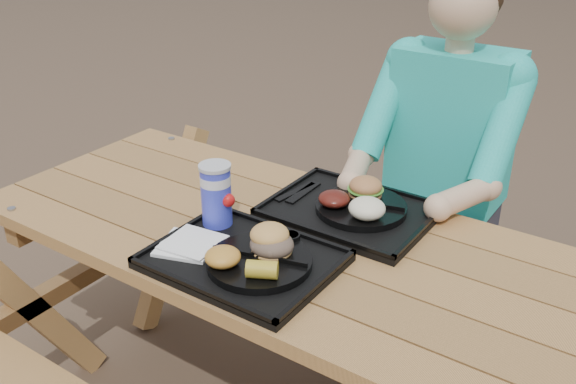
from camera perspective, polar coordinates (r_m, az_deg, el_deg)
The scene contains 17 objects.
picnic_table at distance 1.96m, azimuth 0.00°, elevation -13.32°, with size 1.80×1.49×0.75m, color #999999, non-canonical shape.
tray_near at distance 1.62m, azimuth -4.01°, elevation -6.11°, with size 0.45×0.35×0.02m, color black.
tray_far at distance 1.85m, azimuth 5.52°, elevation -1.80°, with size 0.45×0.35×0.02m, color black.
plate_near at distance 1.58m, azimuth -2.56°, elevation -6.20°, with size 0.26×0.26×0.02m, color black.
plate_far at distance 1.83m, azimuth 6.52°, elevation -1.38°, with size 0.26×0.26×0.02m, color black.
napkin_stack at distance 1.67m, azimuth -8.92°, elevation -4.58°, with size 0.14×0.14×0.02m, color white.
soda_cup at distance 1.73m, azimuth -6.39°, elevation -0.38°, with size 0.08×0.08×0.17m, color #1C27D5.
condiment_bbq at distance 1.70m, azimuth -1.48°, elevation -3.43°, with size 0.04×0.04×0.03m, color black.
condiment_mustard at distance 1.66m, azimuth 0.22°, elevation -4.22°, with size 0.05×0.05×0.03m, color gold.
sandwich at distance 1.57m, azimuth -1.46°, elevation -3.69°, with size 0.10×0.10×0.11m, color #E0A04F, non-canonical shape.
mac_cheese at distance 1.54m, azimuth -5.82°, elevation -5.75°, with size 0.09×0.09×0.04m, color gold.
corn_cob at distance 1.49m, azimuth -2.32°, elevation -6.90°, with size 0.07×0.07×0.04m, color gold, non-canonical shape.
cutlery_far at distance 1.92m, azimuth 1.37°, elevation -0.03°, with size 0.03×0.16×0.01m, color black.
burger at distance 1.86m, azimuth 6.94°, elevation 0.89°, with size 0.10×0.10×0.09m, color #B97541, non-canonical shape.
baked_beans at distance 1.81m, azimuth 4.13°, elevation -0.61°, with size 0.09×0.09×0.04m, color #541710.
potato_salad at distance 1.75m, azimuth 7.04°, elevation -1.45°, with size 0.10×0.10×0.06m, color white.
diner at distance 2.30m, azimuth 13.56°, elevation 0.18°, with size 0.48×0.84×1.28m, color #1ABBB3, non-canonical shape.
Camera 1 is at (0.85, -1.25, 1.63)m, focal length 40.00 mm.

